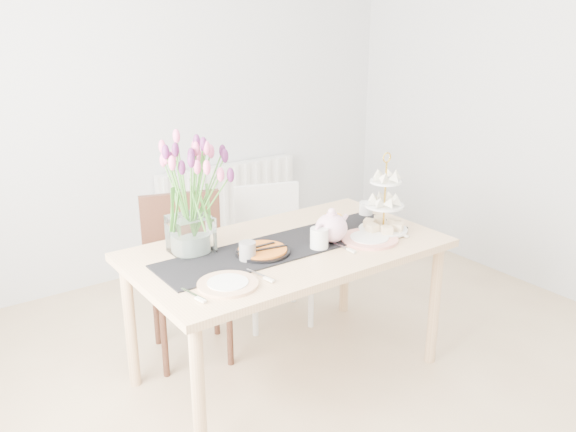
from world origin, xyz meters
TOP-DOWN VIEW (x-y plane):
  - room_shell at (0.00, 0.00)m, footprint 4.50×4.50m
  - radiator at (0.50, 2.19)m, footprint 1.20×0.08m
  - dining_table at (-0.11, 0.52)m, footprint 1.60×0.90m
  - chair_brown at (-0.42, 1.08)m, footprint 0.57×0.57m
  - chair_white at (0.21, 1.15)m, footprint 0.53×0.53m
  - table_runner at (-0.11, 0.52)m, footprint 1.40×0.35m
  - tulip_vase at (-0.55, 0.73)m, footprint 0.69×0.69m
  - cake_stand at (0.44, 0.39)m, footprint 0.27×0.27m
  - teapot at (0.10, 0.43)m, footprint 0.31×0.27m
  - cream_jug at (0.55, 0.65)m, footprint 0.10×0.10m
  - tart_tin at (-0.28, 0.50)m, footprint 0.27×0.27m
  - mug_grey at (-0.38, 0.48)m, footprint 0.11×0.11m
  - mug_white at (-0.00, 0.40)m, footprint 0.09×0.09m
  - mug_orange at (0.19, 0.52)m, footprint 0.12×0.12m
  - plate_left at (-0.60, 0.29)m, footprint 0.32×0.32m
  - plate_right at (0.29, 0.34)m, footprint 0.31×0.31m

SIDE VIEW (x-z plane):
  - radiator at x=0.50m, z-range 0.15..0.75m
  - chair_white at x=0.21m, z-range 0.07..0.92m
  - chair_brown at x=-0.42m, z-range 0.08..1.00m
  - dining_table at x=-0.11m, z-range 0.30..1.05m
  - table_runner at x=-0.11m, z-range 0.75..0.76m
  - plate_left at x=-0.60m, z-range 0.75..0.76m
  - plate_right at x=0.29m, z-range 0.75..0.77m
  - tart_tin at x=-0.28m, z-range 0.75..0.78m
  - cream_jug at x=0.55m, z-range 0.75..0.83m
  - mug_grey at x=-0.38m, z-range 0.75..0.85m
  - mug_white at x=0.00m, z-range 0.75..0.86m
  - mug_orange at x=0.19m, z-range 0.75..0.86m
  - teapot at x=0.10m, z-range 0.75..0.92m
  - cake_stand at x=0.44m, z-range 0.67..1.06m
  - tulip_vase at x=-0.55m, z-range 0.83..1.43m
  - room_shell at x=0.00m, z-range -0.95..3.55m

